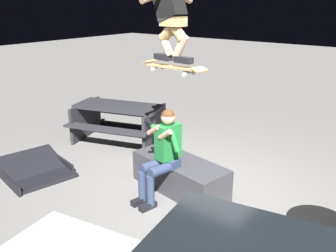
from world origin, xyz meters
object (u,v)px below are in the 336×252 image
object	(u,v)px
skateboard	(173,67)
skater_airborne	(170,12)
ledge_box_main	(180,175)
picnic_table_back	(119,117)
person_sitting_on_ledge	(162,151)
kicker_ramp	(35,171)

from	to	relation	value
skateboard	skater_airborne	distance (m)	0.69
ledge_box_main	picnic_table_back	distance (m)	2.37
ledge_box_main	person_sitting_on_ledge	size ratio (longest dim) A/B	1.15
ledge_box_main	picnic_table_back	xyz separation A→B (m)	(2.17, -0.91, 0.26)
skater_airborne	person_sitting_on_ledge	bearing A→B (deg)	79.61
skateboard	kicker_ramp	xyz separation A→B (m)	(2.20, 0.81, -1.83)
skateboard	picnic_table_back	bearing A→B (deg)	-27.38
ledge_box_main	kicker_ramp	distance (m)	2.41
person_sitting_on_ledge	skateboard	bearing A→B (deg)	-122.16
skateboard	kicker_ramp	bearing A→B (deg)	20.17
ledge_box_main	kicker_ramp	size ratio (longest dim) A/B	1.19
skater_airborne	kicker_ramp	xyz separation A→B (m)	(2.15, 0.82, -2.52)
person_sitting_on_ledge	picnic_table_back	world-z (taller)	person_sitting_on_ledge
skateboard	picnic_table_back	size ratio (longest dim) A/B	0.51
ledge_box_main	skater_airborne	xyz separation A→B (m)	(0.02, 0.22, 2.34)
kicker_ramp	picnic_table_back	bearing A→B (deg)	-89.91
person_sitting_on_ledge	picnic_table_back	distance (m)	2.49
person_sitting_on_ledge	skateboard	world-z (taller)	skateboard
ledge_box_main	picnic_table_back	size ratio (longest dim) A/B	0.75
skater_airborne	kicker_ramp	distance (m)	3.41
skateboard	kicker_ramp	world-z (taller)	skateboard
skateboard	picnic_table_back	xyz separation A→B (m)	(2.21, -1.14, -1.39)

